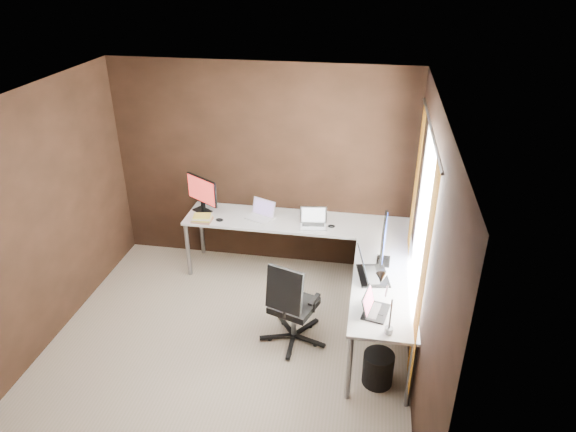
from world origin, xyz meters
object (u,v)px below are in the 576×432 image
object	(u,v)px
laptop_black_big	(369,272)
office_chair	(292,318)
laptop_white	(261,214)
laptop_silver	(313,222)
desk_lamp	(384,295)
monitor_right	(384,240)
monitor_left	(202,192)
laptop_black_small	(373,308)
wastebasket	(378,368)
drawer_pedestal	(375,275)
book_stack	(202,218)

from	to	relation	value
laptop_black_big	office_chair	xyz separation A→B (m)	(-0.73, -0.20, -0.51)
laptop_white	laptop_silver	xyz separation A→B (m)	(0.64, -0.09, -0.00)
desk_lamp	laptop_silver	bearing A→B (deg)	99.31
laptop_silver	laptop_black_big	world-z (taller)	laptop_black_big
monitor_right	monitor_left	bearing A→B (deg)	73.10
laptop_black_small	wastebasket	world-z (taller)	laptop_black_small
drawer_pedestal	desk_lamp	size ratio (longest dim) A/B	1.13
drawer_pedestal	monitor_right	world-z (taller)	monitor_right
monitor_left	book_stack	bearing A→B (deg)	-42.29
monitor_left	desk_lamp	bearing A→B (deg)	-8.02
monitor_left	wastebasket	world-z (taller)	monitor_left
laptop_black_small	book_stack	world-z (taller)	laptop_black_small
monitor_right	desk_lamp	xyz separation A→B (m)	(0.01, -1.05, 0.07)
office_chair	wastebasket	world-z (taller)	office_chair
monitor_right	laptop_black_small	distance (m)	0.88
desk_lamp	laptop_black_big	bearing A→B (deg)	83.50
desk_lamp	office_chair	distance (m)	1.28
monitor_right	laptop_black_big	size ratio (longest dim) A/B	1.25
laptop_white	office_chair	xyz separation A→B (m)	(0.58, -1.25, -0.50)
laptop_black_big	desk_lamp	world-z (taller)	desk_lamp
desk_lamp	laptop_black_small	bearing A→B (deg)	94.69
monitor_left	laptop_black_big	distance (m)	2.33
book_stack	office_chair	xyz separation A→B (m)	(1.25, -1.04, -0.49)
laptop_white	laptop_black_big	xyz separation A→B (m)	(1.31, -1.04, 0.01)
monitor_left	desk_lamp	distance (m)	2.85
laptop_black_small	laptop_black_big	bearing A→B (deg)	17.01
laptop_silver	desk_lamp	size ratio (longest dim) A/B	0.63
laptop_black_small	desk_lamp	world-z (taller)	desk_lamp
monitor_right	wastebasket	bearing A→B (deg)	-175.00
monitor_right	laptop_silver	xyz separation A→B (m)	(-0.79, 0.65, -0.21)
drawer_pedestal	book_stack	bearing A→B (deg)	175.81
monitor_right	office_chair	world-z (taller)	monitor_right
laptop_black_big	monitor_left	bearing A→B (deg)	51.12
wastebasket	monitor_left	bearing A→B (deg)	141.60
drawer_pedestal	desk_lamp	xyz separation A→B (m)	(0.05, -1.44, 0.76)
wastebasket	monitor_right	bearing A→B (deg)	91.60
office_chair	laptop_silver	bearing A→B (deg)	105.58
monitor_right	office_chair	distance (m)	1.21
wastebasket	desk_lamp	bearing A→B (deg)	-100.53
laptop_black_big	laptop_silver	bearing A→B (deg)	24.61
drawer_pedestal	monitor_left	bearing A→B (deg)	169.08
monitor_right	office_chair	size ratio (longest dim) A/B	0.59
wastebasket	office_chair	bearing A→B (deg)	153.39
desk_lamp	drawer_pedestal	bearing A→B (deg)	76.22
laptop_white	drawer_pedestal	bearing A→B (deg)	9.33
laptop_white	desk_lamp	size ratio (longest dim) A/B	0.71
book_stack	wastebasket	size ratio (longest dim) A/B	0.72
monitor_left	wastebasket	bearing A→B (deg)	-6.00
office_chair	laptop_black_big	bearing A→B (deg)	34.06
laptop_silver	wastebasket	size ratio (longest dim) A/B	1.03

